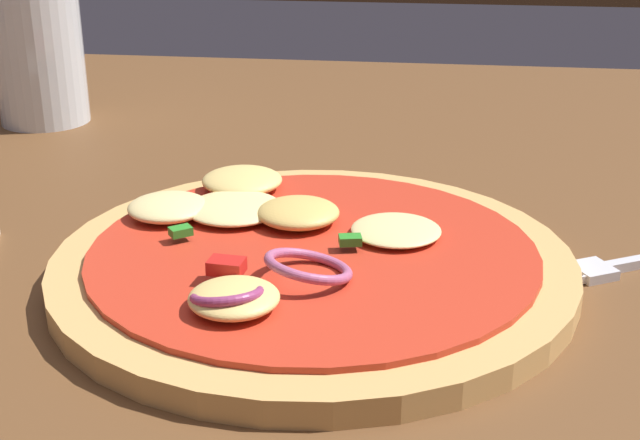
% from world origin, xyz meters
% --- Properties ---
extents(dining_table, '(1.49, 1.02, 0.04)m').
position_xyz_m(dining_table, '(0.00, 0.00, 0.02)').
color(dining_table, brown).
rests_on(dining_table, ground).
extents(pizza, '(0.25, 0.25, 0.03)m').
position_xyz_m(pizza, '(-0.04, 0.01, 0.05)').
color(pizza, tan).
rests_on(pizza, dining_table).
extents(fork, '(0.15, 0.09, 0.01)m').
position_xyz_m(fork, '(0.12, 0.03, 0.04)').
color(fork, silver).
rests_on(fork, dining_table).
extents(beer_glass, '(0.07, 0.07, 0.14)m').
position_xyz_m(beer_glass, '(-0.29, 0.25, 0.10)').
color(beer_glass, silver).
rests_on(beer_glass, dining_table).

